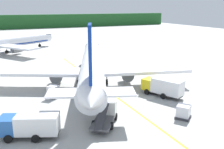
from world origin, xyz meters
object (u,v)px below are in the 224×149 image
at_px(service_truck_fuel, 30,125).
at_px(crew_loader_left, 59,78).
at_px(airliner_foreground, 92,66).
at_px(service_truck_baggage, 163,86).
at_px(airliner_mid_apron, 4,42).
at_px(cargo_container_near, 53,92).
at_px(cargo_container_mid, 183,112).
at_px(service_truck_pushback, 106,113).

distance_m(service_truck_fuel, crew_loader_left, 20.29).
height_order(airliner_foreground, service_truck_baggage, airliner_foreground).
distance_m(airliner_mid_apron, cargo_container_near, 46.76).
xyz_separation_m(service_truck_baggage, cargo_container_near, (-15.90, 6.37, -0.63)).
height_order(airliner_foreground, service_truck_fuel, airliner_foreground).
bearing_deg(crew_loader_left, service_truck_fuel, -111.75).
distance_m(service_truck_fuel, cargo_container_near, 12.28).
bearing_deg(cargo_container_mid, airliner_foreground, 106.15).
bearing_deg(airliner_foreground, cargo_container_near, -152.12).
bearing_deg(crew_loader_left, airliner_foreground, -31.72).
bearing_deg(service_truck_baggage, cargo_container_near, 158.19).
relative_size(service_truck_pushback, crew_loader_left, 3.55).
height_order(airliner_foreground, airliner_mid_apron, airliner_foreground).
distance_m(airliner_foreground, service_truck_baggage, 13.34).
height_order(airliner_mid_apron, service_truck_fuel, airliner_mid_apron).
bearing_deg(airliner_foreground, crew_loader_left, 148.28).
xyz_separation_m(airliner_mid_apron, cargo_container_mid, (18.41, -60.75, -2.23)).
bearing_deg(crew_loader_left, cargo_container_mid, -63.78).
height_order(airliner_mid_apron, cargo_container_mid, airliner_mid_apron).
height_order(airliner_mid_apron, crew_loader_left, airliner_mid_apron).
relative_size(service_truck_fuel, service_truck_baggage, 0.96).
bearing_deg(service_truck_pushback, cargo_container_near, 110.31).
bearing_deg(service_truck_pushback, crew_loader_left, 94.55).
xyz_separation_m(airliner_mid_apron, crew_loader_left, (7.62, -38.85, -2.13)).
relative_size(airliner_foreground, crew_loader_left, 24.02).
xyz_separation_m(airliner_foreground, cargo_container_mid, (5.37, -18.55, -2.51)).
distance_m(service_truck_pushback, cargo_container_near, 11.84).
bearing_deg(airliner_mid_apron, service_truck_fuel, -89.90).
bearing_deg(airliner_foreground, service_truck_fuel, -129.83).
bearing_deg(service_truck_pushback, service_truck_baggage, 21.86).
bearing_deg(cargo_container_near, crew_loader_left, 70.96).
relative_size(cargo_container_mid, crew_loader_left, 1.47).
bearing_deg(airliner_mid_apron, crew_loader_left, -78.90).
xyz_separation_m(airliner_foreground, airliner_mid_apron, (-13.03, 42.20, -0.28)).
bearing_deg(cargo_container_mid, airliner_mid_apron, 106.86).
bearing_deg(cargo_container_mid, service_truck_pushback, 160.99).
relative_size(service_truck_fuel, cargo_container_mid, 2.71).
distance_m(service_truck_baggage, cargo_container_near, 17.14).
relative_size(airliner_foreground, cargo_container_mid, 16.38).
distance_m(service_truck_fuel, service_truck_pushback, 9.01).
relative_size(airliner_mid_apron, service_truck_pushback, 5.91).
xyz_separation_m(cargo_container_near, crew_loader_left, (2.62, 7.59, 0.01)).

